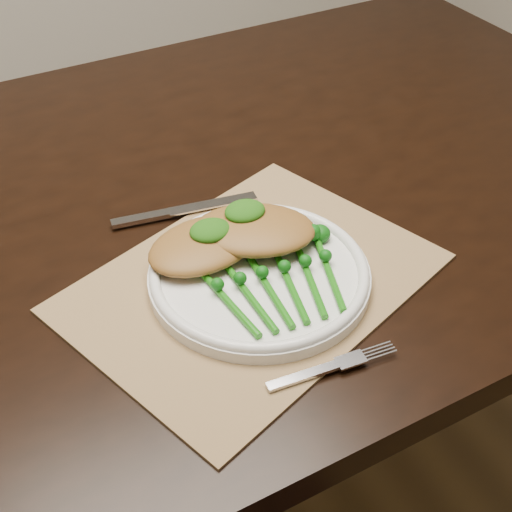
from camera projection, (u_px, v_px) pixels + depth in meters
name	position (u px, v px, depth m)	size (l,w,h in m)	color
dining_table	(183.00, 380.00, 1.20)	(1.65, 0.99, 0.75)	black
placemat	(252.00, 282.00, 0.83)	(0.40, 0.30, 0.00)	#93734A
dinner_plate	(259.00, 274.00, 0.82)	(0.26, 0.26, 0.02)	white
knife	(171.00, 212.00, 0.92)	(0.19, 0.04, 0.01)	silver
fork	(340.00, 364.00, 0.72)	(0.14, 0.02, 0.00)	silver
chicken_fillet_left	(204.00, 245.00, 0.83)	(0.14, 0.10, 0.03)	olive
chicken_fillet_right	(254.00, 230.00, 0.84)	(0.14, 0.10, 0.03)	olive
pesto_dollop_left	(210.00, 231.00, 0.82)	(0.05, 0.04, 0.02)	#134409
pesto_dollop_right	(245.00, 211.00, 0.84)	(0.05, 0.04, 0.02)	#134409
broccolini_bundle	(279.00, 286.00, 0.79)	(0.15, 0.17, 0.04)	#15630D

